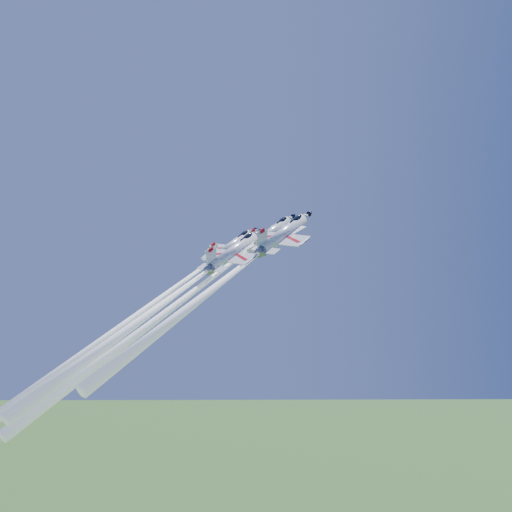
{
  "coord_description": "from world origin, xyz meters",
  "views": [
    {
      "loc": [
        -1.07,
        -104.68,
        82.08
      ],
      "look_at": [
        0.0,
        0.0,
        87.05
      ],
      "focal_mm": 40.0,
      "sensor_mm": 36.0,
      "label": 1
    }
  ],
  "objects_px": {
    "jet_lead": "(192,293)",
    "jet_slot": "(168,300)",
    "jet_left": "(151,305)",
    "jet_right": "(227,278)"
  },
  "relations": [
    {
      "from": "jet_lead",
      "to": "jet_right",
      "type": "distance_m",
      "value": 7.6
    },
    {
      "from": "jet_right",
      "to": "jet_slot",
      "type": "bearing_deg",
      "value": -117.34
    },
    {
      "from": "jet_lead",
      "to": "jet_left",
      "type": "xyz_separation_m",
      "value": [
        -6.69,
        -0.29,
        -1.96
      ]
    },
    {
      "from": "jet_right",
      "to": "jet_slot",
      "type": "distance_m",
      "value": 10.23
    },
    {
      "from": "jet_lead",
      "to": "jet_right",
      "type": "height_order",
      "value": "jet_lead"
    },
    {
      "from": "jet_right",
      "to": "jet_left",
      "type": "bearing_deg",
      "value": -158.61
    },
    {
      "from": "jet_lead",
      "to": "jet_slot",
      "type": "height_order",
      "value": "jet_lead"
    },
    {
      "from": "jet_lead",
      "to": "jet_right",
      "type": "xyz_separation_m",
      "value": [
        6.01,
        -3.95,
        2.46
      ]
    },
    {
      "from": "jet_slot",
      "to": "jet_left",
      "type": "bearing_deg",
      "value": 154.42
    },
    {
      "from": "jet_lead",
      "to": "jet_slot",
      "type": "bearing_deg",
      "value": -71.29
    }
  ]
}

